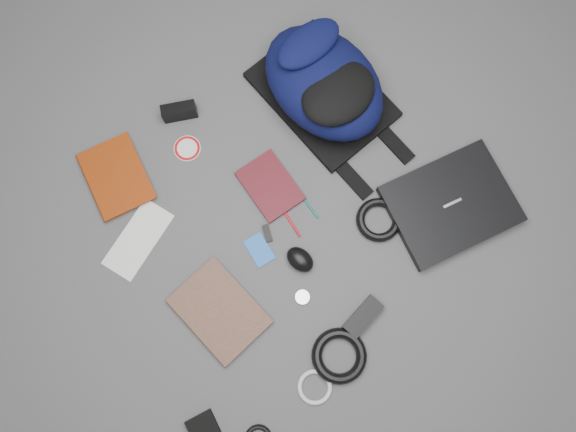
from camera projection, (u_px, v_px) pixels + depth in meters
ground at (288, 217)px, 1.78m from camera, size 4.00×4.00×0.00m
backpack at (324, 83)px, 1.77m from camera, size 0.37×0.51×0.20m
laptop at (451, 204)px, 1.77m from camera, size 0.42×0.36×0.04m
textbook_red at (90, 189)px, 1.78m from camera, size 0.22×0.27×0.03m
comic_book at (195, 334)px, 1.69m from camera, size 0.23×0.30×0.02m
envelope at (138, 239)px, 1.76m from camera, size 0.27×0.20×0.00m
dvd_case at (270, 186)px, 1.79m from camera, size 0.15×0.20×0.02m
compact_camera at (179, 112)px, 1.82m from camera, size 0.12×0.08×0.06m
sticker_disc at (187, 148)px, 1.83m from camera, size 0.11×0.11×0.00m
pen_teal at (307, 203)px, 1.78m from camera, size 0.01×0.12×0.01m
pen_red at (287, 217)px, 1.77m from camera, size 0.02×0.15×0.01m
id_badge at (259, 250)px, 1.75m from camera, size 0.07×0.10×0.00m
usb_black at (267, 233)px, 1.76m from camera, size 0.04×0.06×0.01m
usb_silver at (289, 188)px, 1.79m from camera, size 0.03×0.05×0.01m
mouse at (300, 259)px, 1.72m from camera, size 0.08×0.10×0.05m
headphone_left at (215, 298)px, 1.72m from camera, size 0.07×0.07×0.01m
headphone_right at (302, 297)px, 1.72m from camera, size 0.06×0.06×0.01m
cable_coil at (379, 220)px, 1.76m from camera, size 0.18×0.18×0.03m
power_brick at (363, 317)px, 1.69m from camera, size 0.14×0.08×0.03m
power_cord_coil at (339, 356)px, 1.67m from camera, size 0.18×0.18×0.03m
pouch at (203, 428)px, 1.63m from camera, size 0.09×0.09×0.02m
white_cable_coil at (315, 387)px, 1.66m from camera, size 0.13×0.13×0.01m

